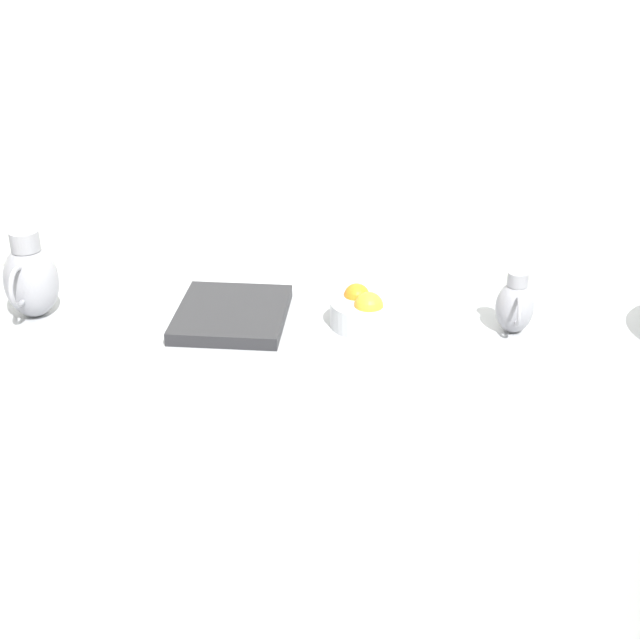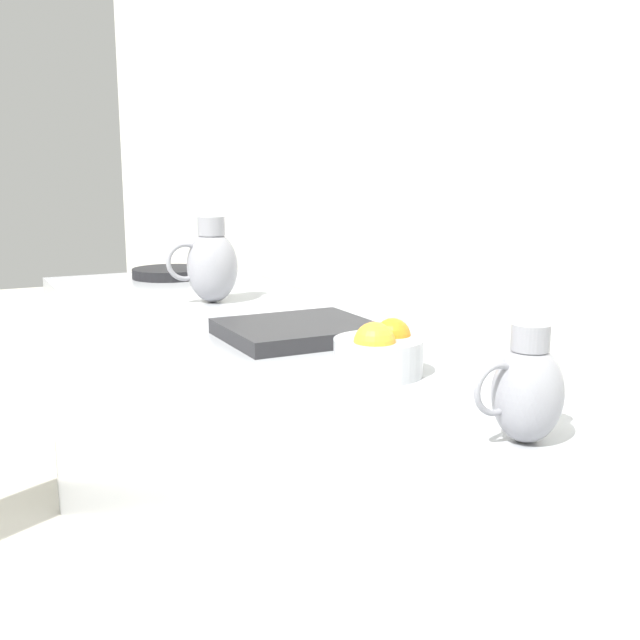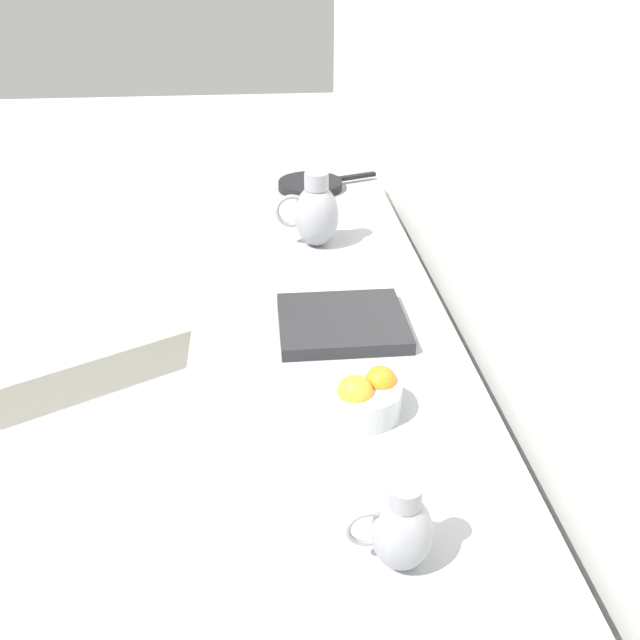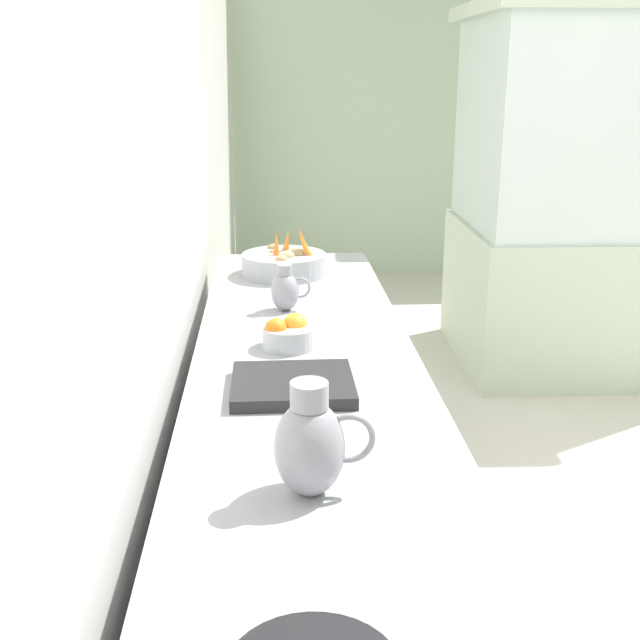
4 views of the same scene
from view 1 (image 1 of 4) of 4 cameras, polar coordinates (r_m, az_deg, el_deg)
The scene contains 6 objects.
tile_wall_left at distance 2.66m, azimuth 10.95°, elevation 14.94°, with size 0.10×8.28×3.00m, color silver.
prep_counter at distance 2.66m, azimuth -1.14°, elevation -9.44°, with size 0.71×3.05×0.91m, color #9EA0A5.
orange_bowl at distance 2.43m, azimuth 2.73°, elevation 0.63°, with size 0.17×0.17×0.11m.
metal_pitcher_tall at distance 2.58m, azimuth -18.18°, elevation 2.56°, with size 0.21×0.15×0.25m.
metal_pitcher_short at distance 2.44m, azimuth 12.47°, elevation 0.93°, with size 0.15×0.10×0.18m.
counter_sink_basin at distance 2.48m, azimuth -5.70°, elevation 0.38°, with size 0.34×0.30×0.04m, color #232326.
Camera 1 is at (0.64, 0.15, 2.04)m, focal length 49.61 mm.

